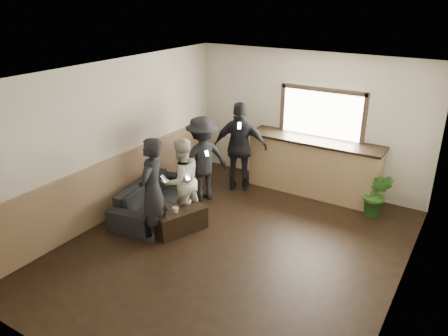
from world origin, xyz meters
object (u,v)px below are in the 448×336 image
Objects in this scene: bar_counter at (314,163)px; person_a at (152,190)px; sofa at (154,198)px; person_c at (202,159)px; cup_b at (176,210)px; person_b at (181,181)px; coffee_table at (179,219)px; cup_a at (188,202)px; potted_plant at (377,195)px; person_d at (240,147)px.

bar_counter reaches higher than person_a.
sofa is 1.18m from person_c.
cup_b is (-1.36, -2.80, -0.19)m from bar_counter.
bar_counter is 1.74× the size of person_b.
bar_counter reaches higher than person_c.
person_c is (-0.35, 1.23, 0.65)m from coffee_table.
coffee_table is 0.35m from cup_a.
person_a is at bearing -137.50° from potted_plant.
sofa reaches higher than cup_b.
person_c is at bearing 105.77° from cup_b.
potted_plant is 3.55m from person_b.
potted_plant is 0.50× the size of person_a.
bar_counter reaches higher than person_d.
bar_counter is at bearing 62.58° from coffee_table.
bar_counter is at bearing 64.13° from cup_b.
person_c is (0.45, 0.93, 0.56)m from sofa.
person_d reaches higher than person_c.
bar_counter is at bearing -178.83° from person_d.
person_b is (-0.20, 0.44, 0.33)m from cup_b.
person_b is 0.92× the size of person_c.
person_b is at bearing 41.54° from person_c.
potted_plant is 4.04m from person_a.
cup_b is at bearing 46.72° from person_b.
person_a reaches higher than person_b.
person_b is at bearing 156.70° from cup_a.
coffee_table is at bearing -117.42° from bar_counter.
bar_counter is at bearing 137.29° from person_a.
bar_counter is 3.25m from sofa.
coffee_table is 0.51× the size of person_a.
person_d is at bearing -154.11° from bar_counter.
potted_plant is 0.52× the size of person_c.
cup_b is at bearing -126.88° from sofa.
cup_a is at bearing 89.42° from person_b.
person_c reaches higher than potted_plant.
bar_counter is 25.72× the size of cup_b.
person_c is (-3.12, -1.06, 0.41)m from potted_plant.
cup_b is at bearing 64.92° from person_d.
sofa is 2.23× the size of potted_plant.
bar_counter is 1.59× the size of person_c.
bar_counter reaches higher than sofa.
cup_b is 0.06× the size of person_a.
bar_counter is 21.94× the size of cup_a.
person_d is (-2.73, -0.27, 0.49)m from potted_plant.
cup_a is 1.17× the size of cup_b.
sofa is at bearing 153.23° from cup_b.
person_a is 0.95× the size of person_d.
person_d is at bearing -164.26° from person_b.
person_d is at bearing -176.53° from person_c.
person_c is at bearing -140.29° from bar_counter.
person_c is at bearing 38.74° from person_d.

